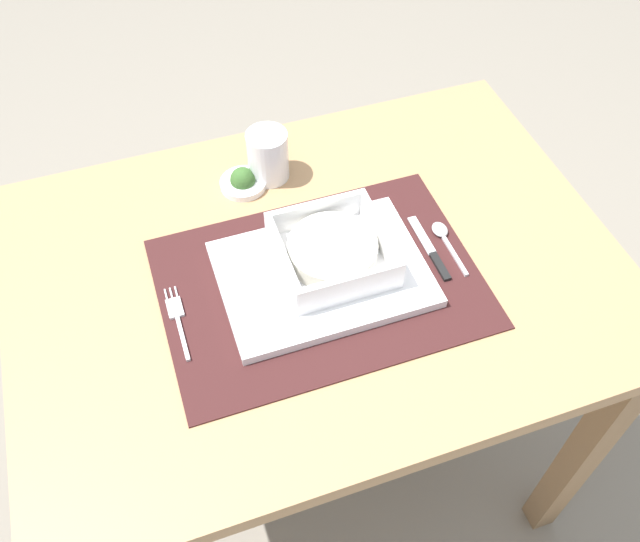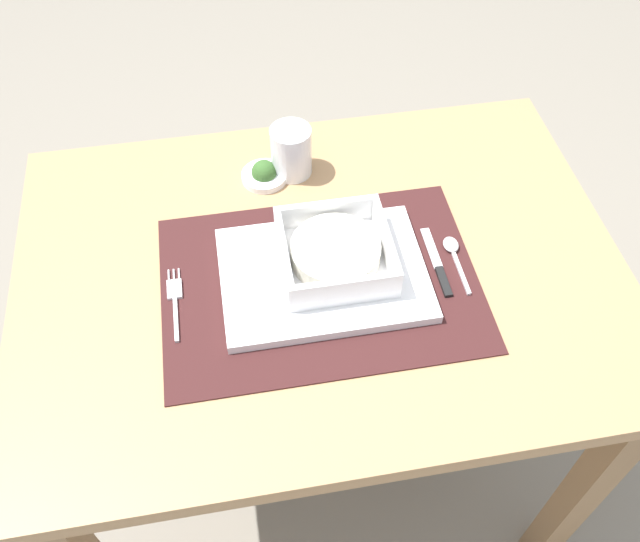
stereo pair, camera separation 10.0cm
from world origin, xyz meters
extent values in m
plane|color=gray|center=(0.00, 0.00, 0.00)|extent=(6.00, 6.00, 0.00)
cube|color=#A37A51|center=(0.00, 0.00, 0.70)|extent=(0.94, 0.68, 0.03)
cube|color=olive|center=(0.42, -0.29, 0.34)|extent=(0.05, 0.05, 0.68)
cube|color=olive|center=(-0.42, 0.29, 0.34)|extent=(0.05, 0.05, 0.68)
cube|color=olive|center=(0.42, 0.29, 0.34)|extent=(0.05, 0.05, 0.68)
cube|color=#381919|center=(-0.01, -0.03, 0.72)|extent=(0.48, 0.34, 0.00)
cube|color=white|center=(0.00, -0.03, 0.73)|extent=(0.31, 0.22, 0.02)
cube|color=white|center=(0.02, -0.01, 0.74)|extent=(0.16, 0.16, 0.01)
cube|color=white|center=(-0.06, -0.01, 0.76)|extent=(0.01, 0.16, 0.04)
cube|color=white|center=(0.10, -0.01, 0.76)|extent=(0.01, 0.16, 0.04)
cube|color=white|center=(0.02, -0.09, 0.76)|extent=(0.14, 0.01, 0.04)
cube|color=white|center=(0.02, 0.06, 0.76)|extent=(0.14, 0.01, 0.04)
cylinder|color=silver|center=(0.02, -0.01, 0.76)|extent=(0.13, 0.13, 0.03)
cube|color=silver|center=(-0.22, -0.07, 0.72)|extent=(0.01, 0.08, 0.00)
cube|color=silver|center=(-0.22, -0.01, 0.72)|extent=(0.02, 0.04, 0.00)
cylinder|color=silver|center=(-0.23, 0.02, 0.72)|extent=(0.00, 0.02, 0.00)
cylinder|color=silver|center=(-0.22, 0.02, 0.72)|extent=(0.00, 0.02, 0.00)
cylinder|color=silver|center=(-0.22, 0.02, 0.72)|extent=(0.00, 0.02, 0.00)
cube|color=silver|center=(0.21, -0.05, 0.72)|extent=(0.01, 0.08, 0.00)
ellipsoid|color=silver|center=(0.21, 0.00, 0.72)|extent=(0.02, 0.03, 0.01)
cube|color=black|center=(0.18, -0.07, 0.72)|extent=(0.01, 0.06, 0.01)
cube|color=silver|center=(0.18, 0.00, 0.72)|extent=(0.01, 0.08, 0.00)
cylinder|color=white|center=(-0.01, 0.22, 0.76)|extent=(0.07, 0.07, 0.09)
cylinder|color=#C64C1E|center=(-0.01, 0.22, 0.75)|extent=(0.06, 0.06, 0.06)
cylinder|color=white|center=(-0.06, 0.21, 0.72)|extent=(0.08, 0.08, 0.01)
sphere|color=#335926|center=(-0.06, 0.21, 0.73)|extent=(0.04, 0.04, 0.04)
camera|label=1|loc=(-0.21, -0.63, 1.53)|focal=38.07mm
camera|label=2|loc=(-0.11, -0.65, 1.53)|focal=38.07mm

